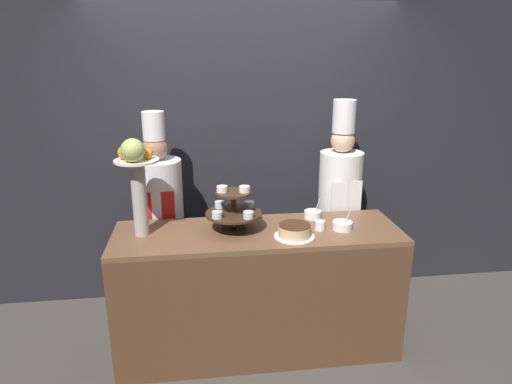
# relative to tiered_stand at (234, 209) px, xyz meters

# --- Properties ---
(ground_plane) EXTENTS (14.00, 14.00, 0.00)m
(ground_plane) POSITION_rel_tiered_stand_xyz_m (0.16, -0.34, -1.09)
(ground_plane) COLOR #47423D
(wall_back) EXTENTS (10.00, 0.06, 2.80)m
(wall_back) POSITION_rel_tiered_stand_xyz_m (0.16, 0.87, 0.31)
(wall_back) COLOR #232328
(wall_back) RESTS_ON ground_plane
(buffet_counter) EXTENTS (1.99, 0.63, 0.93)m
(buffet_counter) POSITION_rel_tiered_stand_xyz_m (0.16, -0.03, -0.62)
(buffet_counter) COLOR brown
(buffet_counter) RESTS_ON ground_plane
(tiered_stand) EXTENTS (0.39, 0.39, 0.32)m
(tiered_stand) POSITION_rel_tiered_stand_xyz_m (0.00, 0.00, 0.00)
(tiered_stand) COLOR #3D2819
(tiered_stand) RESTS_ON buffet_counter
(fruit_pedestal) EXTENTS (0.29, 0.29, 0.67)m
(fruit_pedestal) POSITION_rel_tiered_stand_xyz_m (-0.63, -0.01, 0.27)
(fruit_pedestal) COLOR #B2ADA8
(fruit_pedestal) RESTS_ON buffet_counter
(cake_round) EXTENTS (0.27, 0.27, 0.09)m
(cake_round) POSITION_rel_tiered_stand_xyz_m (0.39, -0.17, -0.12)
(cake_round) COLOR white
(cake_round) RESTS_ON buffet_counter
(cup_white) EXTENTS (0.07, 0.07, 0.07)m
(cup_white) POSITION_rel_tiered_stand_xyz_m (0.59, -0.07, -0.12)
(cup_white) COLOR white
(cup_white) RESTS_ON buffet_counter
(serving_bowl_near) EXTENTS (0.14, 0.14, 0.16)m
(serving_bowl_near) POSITION_rel_tiered_stand_xyz_m (0.75, -0.08, -0.13)
(serving_bowl_near) COLOR white
(serving_bowl_near) RESTS_ON buffet_counter
(serving_bowl_far) EXTENTS (0.13, 0.13, 0.16)m
(serving_bowl_far) POSITION_rel_tiered_stand_xyz_m (0.60, 0.17, -0.13)
(serving_bowl_far) COLOR white
(serving_bowl_far) RESTS_ON buffet_counter
(chef_left) EXTENTS (0.38, 0.38, 1.69)m
(chef_left) POSITION_rel_tiered_stand_xyz_m (-0.55, 0.50, -0.17)
(chef_left) COLOR black
(chef_left) RESTS_ON ground_plane
(chef_center_left) EXTENTS (0.35, 0.35, 1.76)m
(chef_center_left) POSITION_rel_tiered_stand_xyz_m (0.91, 0.50, -0.13)
(chef_center_left) COLOR black
(chef_center_left) RESTS_ON ground_plane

